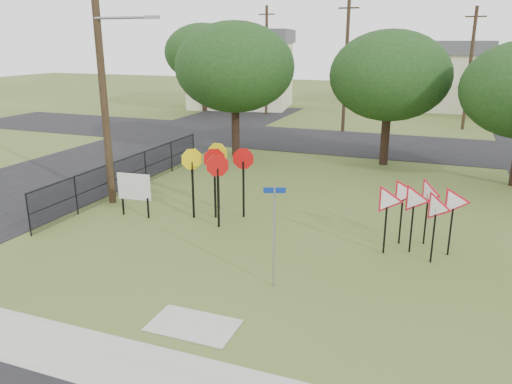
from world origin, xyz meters
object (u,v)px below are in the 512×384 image
street_name_sign (274,230)px  yield_sign_cluster (420,202)px  info_board (134,188)px  stop_sign_cluster (217,167)px

street_name_sign → yield_sign_cluster: bearing=48.1°
street_name_sign → info_board: (-6.54, 3.34, -0.50)m
stop_sign_cluster → yield_sign_cluster: (7.01, -0.63, -0.30)m
street_name_sign → stop_sign_cluster: bearing=130.1°
stop_sign_cluster → yield_sign_cluster: 7.04m
street_name_sign → stop_sign_cluster: 5.69m
stop_sign_cluster → yield_sign_cluster: stop_sign_cluster is taller
yield_sign_cluster → stop_sign_cluster: bearing=174.9°
stop_sign_cluster → info_board: bearing=-160.7°
info_board → yield_sign_cluster: bearing=2.2°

